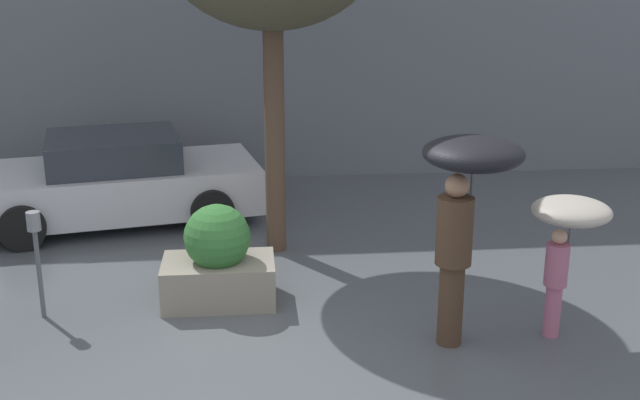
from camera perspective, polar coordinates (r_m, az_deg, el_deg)
The scene contains 6 objects.
ground_plane at distance 7.87m, azimuth -3.79°, elevation -10.96°, with size 40.00×40.00×0.00m, color #51565B.
planter_box at distance 8.84m, azimuth -7.26°, elevation -4.34°, with size 1.22×0.75×1.12m.
person_adult at distance 7.65m, azimuth 10.36°, elevation 0.81°, with size 0.95×0.95×2.07m.
person_child at distance 8.15m, azimuth 17.22°, elevation -1.79°, with size 0.77×0.77×1.44m.
parked_car_near at distance 11.78m, azimuth -14.35°, elevation 1.33°, with size 4.25×2.57×1.25m.
parking_meter at distance 8.78m, azimuth -19.56°, elevation -2.82°, with size 0.14×0.14×1.17m.
Camera 1 is at (-0.12, -6.93, 3.73)m, focal length 45.00 mm.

